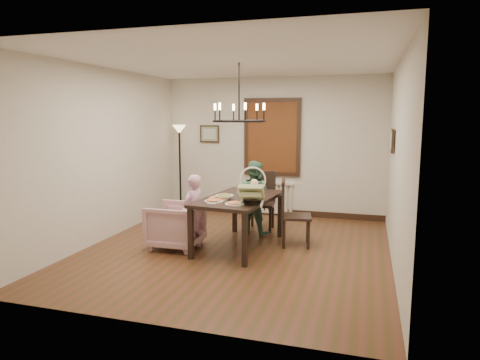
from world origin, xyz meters
The scene contains 17 objects.
room_shell centered at (0.00, 0.37, 1.40)m, with size 4.51×5.00×2.81m.
dining_table centered at (0.00, 0.15, 0.71)m, with size 1.13×1.78×0.79m.
chair_far centered at (0.08, 1.24, 0.53)m, with size 0.46×0.46×1.05m, color black, non-canonical shape.
chair_right centered at (0.83, 0.49, 0.52)m, with size 0.46×0.46×1.05m, color black, non-canonical shape.
armchair centered at (-0.95, -0.14, 0.35)m, with size 0.75×0.77×0.70m, color #C99AA7.
elderly_woman centered at (-0.65, -0.14, 0.48)m, with size 0.35×0.23×0.96m, color #C48BA7.
seated_man centered at (0.01, 0.99, 0.53)m, with size 0.51×0.40×1.05m, color #426F54.
baby_bouncer centered at (0.31, -0.27, 0.97)m, with size 0.40×0.55×0.36m, color beige, non-canonical shape.
salad_bowl centered at (-0.16, -0.10, 0.83)m, with size 0.32×0.32×0.08m, color white.
pizza_platter centered at (-0.23, -0.13, 0.81)m, with size 0.30×0.30×0.04m, color tan.
drinking_glass centered at (0.08, 0.12, 0.86)m, with size 0.07×0.07×0.13m, color silver.
window_blinds centered at (0.00, 2.46, 1.60)m, with size 1.00×0.03×1.40m, color brown.
radiator centered at (0.00, 2.48, 0.35)m, with size 0.92×0.12×0.62m, color silver, non-canonical shape.
picture_back centered at (-1.35, 2.47, 1.65)m, with size 0.42×0.03×0.36m, color black.
picture_right centered at (2.21, 0.90, 1.65)m, with size 0.42×0.03×0.36m, color black.
floor_lamp centered at (-1.90, 2.15, 0.90)m, with size 0.30×0.30×1.80m, color black, non-canonical shape.
chandelier centered at (0.00, 0.15, 1.95)m, with size 0.80×0.80×0.04m, color black.
Camera 1 is at (1.86, -6.02, 2.02)m, focal length 32.00 mm.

